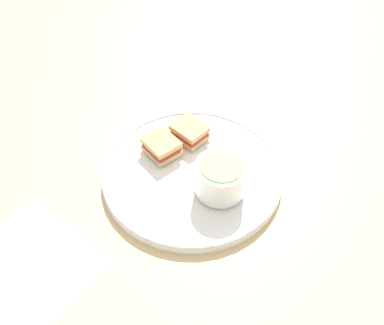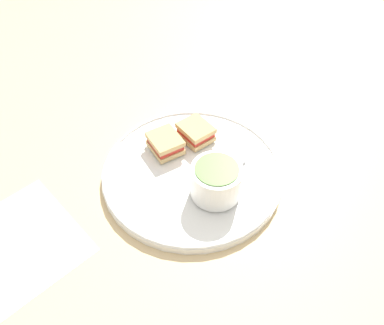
# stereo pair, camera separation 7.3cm
# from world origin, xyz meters

# --- Properties ---
(ground_plane) EXTENTS (2.40, 2.40, 0.00)m
(ground_plane) POSITION_xyz_m (0.00, 0.00, 0.00)
(ground_plane) COLOR #D1B27F
(plate) EXTENTS (0.36, 0.36, 0.02)m
(plate) POSITION_xyz_m (0.00, 0.00, 0.01)
(plate) COLOR white
(plate) RESTS_ON ground_plane
(soup_bowl) EXTENTS (0.09, 0.09, 0.07)m
(soup_bowl) POSITION_xyz_m (-0.07, -0.02, 0.05)
(soup_bowl) COLOR white
(soup_bowl) RESTS_ON plate
(spoon) EXTENTS (0.10, 0.08, 0.01)m
(spoon) POSITION_xyz_m (-0.02, -0.09, 0.02)
(spoon) COLOR silver
(spoon) RESTS_ON plate
(sandwich_half_near) EXTENTS (0.08, 0.08, 0.03)m
(sandwich_half_near) POSITION_xyz_m (0.08, -0.04, 0.04)
(sandwich_half_near) COLOR tan
(sandwich_half_near) RESTS_ON plate
(sandwich_half_far) EXTENTS (0.08, 0.07, 0.03)m
(sandwich_half_far) POSITION_xyz_m (0.07, 0.03, 0.04)
(sandwich_half_far) COLOR tan
(sandwich_half_far) RESTS_ON plate
(menu_sheet) EXTENTS (0.30, 0.32, 0.00)m
(menu_sheet) POSITION_xyz_m (-0.07, 0.36, 0.00)
(menu_sheet) COLOR white
(menu_sheet) RESTS_ON ground_plane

